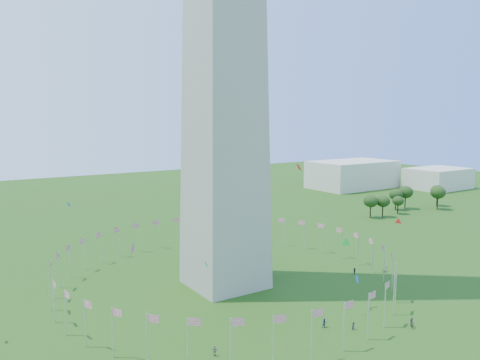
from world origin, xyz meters
name	(u,v)px	position (x,y,z in m)	size (l,w,h in m)	color
flag_ring	(225,267)	(0.00, 50.00, 4.50)	(80.24, 80.24, 9.00)	silver
gov_building_east_a	(352,174)	(150.00, 150.00, 8.00)	(50.00, 30.00, 16.00)	beige
gov_building_east_b	(438,178)	(190.00, 120.00, 6.00)	(35.00, 25.00, 12.00)	beige
crowd	(416,347)	(10.43, 2.75, 0.89)	(95.97, 64.22, 1.94)	gray
kites_aloft	(327,238)	(7.96, 23.01, 16.61)	(100.43, 80.76, 30.64)	green
tree_line_east	(408,200)	(116.53, 85.26, 4.81)	(53.28, 15.80, 10.42)	#254717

